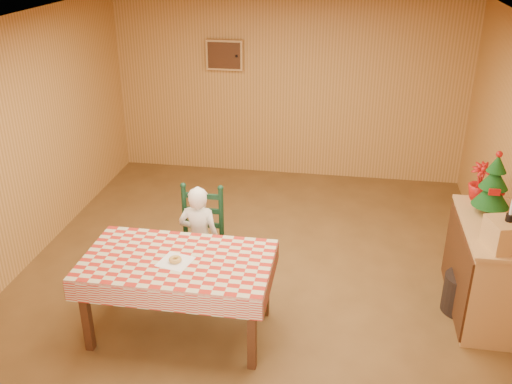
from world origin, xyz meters
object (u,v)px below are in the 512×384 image
ladder_chair (201,241)px  shelf_unit (484,269)px  seated_child (199,238)px  dining_table (178,267)px  crate (506,234)px  storage_bin (463,294)px  christmas_tree (493,186)px

ladder_chair → shelf_unit: 2.73m
ladder_chair → seated_child: 0.08m
dining_table → ladder_chair: (-0.00, 0.79, -0.18)m
dining_table → shelf_unit: shelf_unit is taller
seated_child → crate: crate is taller
storage_bin → shelf_unit: bearing=13.1°
christmas_tree → dining_table: bearing=-159.5°
shelf_unit → christmas_tree: 0.79m
christmas_tree → seated_child: bearing=-173.9°
shelf_unit → dining_table: bearing=-164.2°
dining_table → christmas_tree: 2.97m
seated_child → shelf_unit: seated_child is taller
seated_child → crate: size_ratio=3.75×
ladder_chair → shelf_unit: size_ratio=0.87×
seated_child → crate: 2.81m
seated_child → shelf_unit: size_ratio=0.91×
ladder_chair → storage_bin: bearing=-1.1°
dining_table → seated_child: bearing=90.0°
dining_table → crate: crate is taller
christmas_tree → crate: bearing=-90.0°
dining_table → shelf_unit: size_ratio=1.34×
seated_child → shelf_unit: bearing=-179.0°
ladder_chair → christmas_tree: bearing=5.0°
shelf_unit → crate: crate is taller
ladder_chair → christmas_tree: christmas_tree is taller
shelf_unit → storage_bin: size_ratio=3.26×
dining_table → christmas_tree: (2.74, 1.03, 0.52)m
dining_table → shelf_unit: 2.85m
dining_table → storage_bin: 2.73m
shelf_unit → crate: size_ratio=4.13×
ladder_chair → crate: size_ratio=3.60×
ladder_chair → christmas_tree: size_ratio=1.74×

